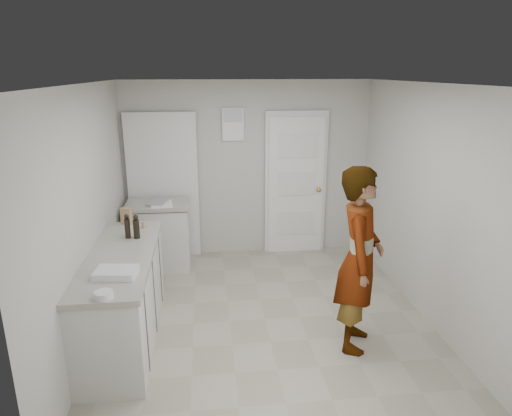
{
  "coord_description": "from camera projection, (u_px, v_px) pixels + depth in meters",
  "views": [
    {
      "loc": [
        -0.59,
        -4.4,
        2.63
      ],
      "look_at": [
        -0.06,
        0.4,
        1.16
      ],
      "focal_mm": 32.0,
      "sensor_mm": 36.0,
      "label": 1
    }
  ],
  "objects": [
    {
      "name": "ground",
      "position": [
        265.0,
        319.0,
        5.01
      ],
      "size": [
        4.0,
        4.0,
        0.0
      ],
      "primitive_type": "plane",
      "color": "gray",
      "rests_on": "ground"
    },
    {
      "name": "room_shell",
      "position": [
        236.0,
        186.0,
        6.55
      ],
      "size": [
        4.0,
        4.0,
        4.0
      ],
      "color": "#AFADA5",
      "rests_on": "ground"
    },
    {
      "name": "main_counter",
      "position": [
        124.0,
        300.0,
        4.54
      ],
      "size": [
        0.64,
        1.96,
        0.93
      ],
      "color": "silver",
      "rests_on": "ground"
    },
    {
      "name": "side_counter",
      "position": [
        160.0,
        238.0,
        6.22
      ],
      "size": [
        0.84,
        0.61,
        0.93
      ],
      "color": "silver",
      "rests_on": "ground"
    },
    {
      "name": "person",
      "position": [
        359.0,
        260.0,
        4.31
      ],
      "size": [
        0.65,
        0.77,
        1.81
      ],
      "primitive_type": "imported",
      "rotation": [
        0.0,
        0.0,
        1.2
      ],
      "color": "silver",
      "rests_on": "ground"
    },
    {
      "name": "cake_mix_box",
      "position": [
        126.0,
        216.0,
        5.21
      ],
      "size": [
        0.13,
        0.09,
        0.19
      ],
      "primitive_type": "cube",
      "rotation": [
        0.0,
        0.0,
        -0.31
      ],
      "color": "#98784C",
      "rests_on": "main_counter"
    },
    {
      "name": "spice_jar",
      "position": [
        144.0,
        225.0,
        5.11
      ],
      "size": [
        0.05,
        0.05,
        0.07
      ],
      "primitive_type": "cylinder",
      "color": "tan",
      "rests_on": "main_counter"
    },
    {
      "name": "oil_cruet_a",
      "position": [
        136.0,
        227.0,
        4.77
      ],
      "size": [
        0.07,
        0.07,
        0.26
      ],
      "color": "black",
      "rests_on": "main_counter"
    },
    {
      "name": "oil_cruet_b",
      "position": [
        127.0,
        227.0,
        4.77
      ],
      "size": [
        0.06,
        0.06,
        0.26
      ],
      "color": "black",
      "rests_on": "main_counter"
    },
    {
      "name": "baking_dish",
      "position": [
        116.0,
        273.0,
        3.91
      ],
      "size": [
        0.37,
        0.29,
        0.06
      ],
      "rotation": [
        0.0,
        0.0,
        -0.12
      ],
      "color": "silver",
      "rests_on": "main_counter"
    },
    {
      "name": "egg_bowl",
      "position": [
        104.0,
        295.0,
        3.53
      ],
      "size": [
        0.14,
        0.14,
        0.06
      ],
      "color": "silver",
      "rests_on": "main_counter"
    },
    {
      "name": "papers",
      "position": [
        162.0,
        204.0,
        6.0
      ],
      "size": [
        0.32,
        0.38,
        0.01
      ],
      "primitive_type": "cube",
      "rotation": [
        0.0,
        0.0,
        0.11
      ],
      "color": "white",
      "rests_on": "side_counter"
    }
  ]
}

